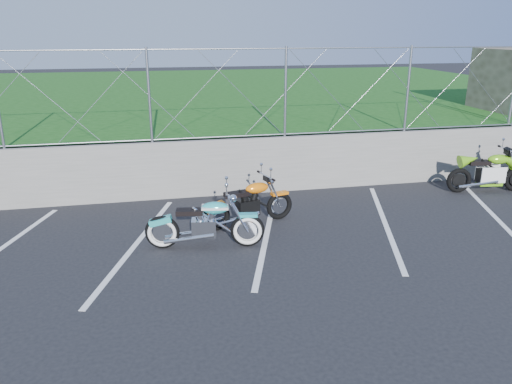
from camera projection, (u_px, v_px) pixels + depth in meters
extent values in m
plane|color=black|center=(281.00, 255.00, 8.45)|extent=(90.00, 90.00, 0.00)
cube|color=#63635E|center=(242.00, 166.00, 11.50)|extent=(30.00, 0.22, 1.30)
cube|color=#164713|center=(198.00, 105.00, 20.79)|extent=(30.00, 20.00, 1.30)
cylinder|color=gray|center=(241.00, 49.00, 10.69)|extent=(28.00, 0.03, 0.03)
cylinder|color=gray|center=(242.00, 136.00, 11.28)|extent=(28.00, 0.03, 0.03)
cube|color=silver|center=(136.00, 244.00, 8.90)|extent=(1.49, 4.31, 0.01)
cube|color=silver|center=(267.00, 233.00, 9.38)|extent=(1.49, 4.31, 0.01)
cube|color=silver|center=(385.00, 223.00, 9.85)|extent=(1.49, 4.31, 0.01)
cube|color=silver|center=(492.00, 214.00, 10.33)|extent=(1.49, 4.31, 0.01)
torus|color=black|center=(162.00, 232.00, 8.63)|extent=(0.61, 0.19, 0.60)
torus|color=black|center=(248.00, 230.00, 8.72)|extent=(0.61, 0.19, 0.60)
cube|color=silver|center=(204.00, 228.00, 8.66)|extent=(0.45, 0.32, 0.31)
ellipsoid|color=teal|center=(215.00, 208.00, 8.55)|extent=(0.51, 0.29, 0.21)
cube|color=black|center=(189.00, 212.00, 8.55)|extent=(0.48, 0.29, 0.08)
cube|color=teal|center=(247.00, 215.00, 8.63)|extent=(0.36, 0.19, 0.05)
cylinder|color=silver|center=(227.00, 191.00, 8.47)|extent=(0.12, 0.65, 0.03)
torus|color=black|center=(216.00, 217.00, 9.40)|extent=(0.57, 0.24, 0.56)
torus|color=black|center=(279.00, 206.00, 9.98)|extent=(0.57, 0.24, 0.56)
cube|color=black|center=(248.00, 207.00, 9.66)|extent=(0.47, 0.35, 0.31)
ellipsoid|color=orange|center=(257.00, 188.00, 9.63)|extent=(0.52, 0.33, 0.21)
cube|color=black|center=(236.00, 194.00, 9.46)|extent=(0.50, 0.32, 0.08)
cube|color=orange|center=(280.00, 193.00, 9.90)|extent=(0.37, 0.22, 0.05)
cylinder|color=silver|center=(266.00, 176.00, 9.64)|extent=(0.19, 0.64, 0.03)
torus|color=black|center=(459.00, 180.00, 11.62)|extent=(0.60, 0.18, 0.59)
cube|color=black|center=(487.00, 176.00, 11.64)|extent=(0.48, 0.33, 0.33)
ellipsoid|color=#66B316|center=(499.00, 159.00, 11.53)|extent=(0.54, 0.31, 0.23)
cube|color=black|center=(479.00, 163.00, 11.52)|extent=(0.52, 0.30, 0.09)
cylinder|color=silver|center=(507.00, 150.00, 11.47)|extent=(0.12, 0.70, 0.03)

